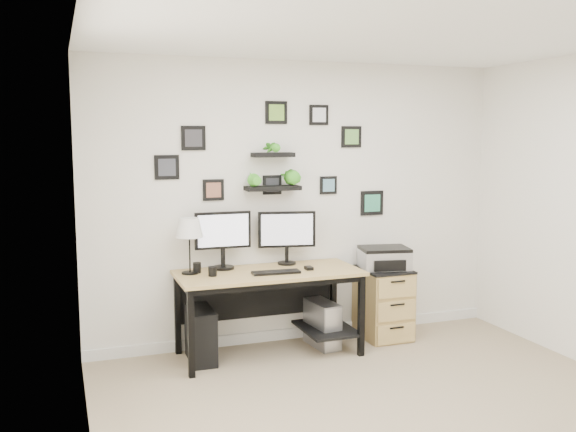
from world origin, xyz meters
name	(u,v)px	position (x,y,z in m)	size (l,w,h in m)	color
room	(300,332)	(0.00, 1.98, 0.05)	(4.00, 4.00, 4.00)	tan
desk	(271,284)	(-0.40, 1.67, 0.63)	(1.60, 0.70, 0.75)	tan
monitor_left	(223,236)	(-0.78, 1.86, 1.05)	(0.50, 0.20, 0.51)	black
monitor_right	(287,233)	(-0.18, 1.86, 1.04)	(0.52, 0.20, 0.49)	black
keyboard	(276,272)	(-0.40, 1.53, 0.76)	(0.41, 0.13, 0.02)	black
mouse	(309,268)	(-0.08, 1.58, 0.76)	(0.06, 0.09, 0.03)	black
table_lamp	(189,229)	(-1.09, 1.77, 1.14)	(0.24, 0.24, 0.48)	black
mug	(213,271)	(-0.94, 1.61, 0.79)	(0.07, 0.07, 0.08)	black
pen_cup	(197,268)	(-1.03, 1.78, 0.80)	(0.07, 0.07, 0.09)	black
pc_tower_black	(201,335)	(-1.03, 1.68, 0.23)	(0.20, 0.46, 0.46)	black
pc_tower_grey	(322,324)	(0.10, 1.68, 0.21)	(0.22, 0.44, 0.42)	gray
file_cabinet	(383,303)	(0.75, 1.72, 0.34)	(0.43, 0.53, 0.67)	tan
printer	(384,258)	(0.75, 1.73, 0.77)	(0.50, 0.43, 0.20)	silver
wall_decor	(276,165)	(-0.26, 1.93, 1.66)	(2.20, 0.18, 1.08)	black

